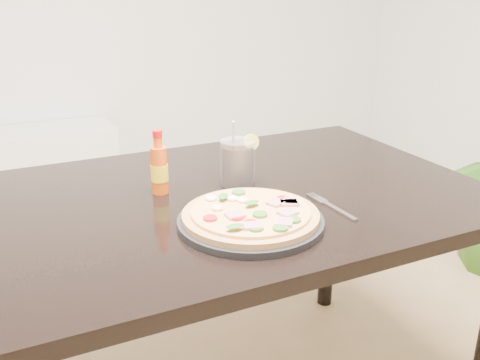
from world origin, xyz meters
name	(u,v)px	position (x,y,z in m)	size (l,w,h in m)	color
dining_table	(221,222)	(-0.22, 0.18, 0.67)	(1.40, 0.90, 0.75)	black
plate	(251,221)	(-0.23, -0.03, 0.76)	(0.34, 0.34, 0.02)	black
pizza	(251,214)	(-0.23, -0.03, 0.78)	(0.32, 0.32, 0.03)	tan
hot_sauce_bottle	(159,169)	(-0.36, 0.25, 0.82)	(0.05, 0.05, 0.17)	#E14E0D
cola_cup	(238,164)	(-0.14, 0.22, 0.81)	(0.10, 0.10, 0.19)	black
fork	(330,205)	(0.00, -0.02, 0.75)	(0.03, 0.19, 0.00)	silver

